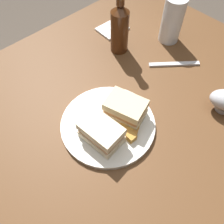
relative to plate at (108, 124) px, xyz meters
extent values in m
plane|color=#4C4238|center=(0.05, 0.02, -0.73)|extent=(6.00, 6.00, 0.00)
cube|color=brown|center=(0.05, 0.02, -0.37)|extent=(1.26, 0.99, 0.72)
cylinder|color=silver|center=(0.00, 0.00, 0.00)|extent=(0.27, 0.27, 0.01)
cube|color=beige|center=(-0.05, -0.02, 0.02)|extent=(0.09, 0.12, 0.02)
cube|color=#B27A4C|center=(-0.05, -0.02, 0.04)|extent=(0.08, 0.11, 0.02)
cube|color=beige|center=(-0.05, -0.02, 0.06)|extent=(0.09, 0.12, 0.02)
cube|color=beige|center=(0.05, -0.01, 0.02)|extent=(0.11, 0.13, 0.02)
cube|color=#B27A4C|center=(0.05, -0.01, 0.04)|extent=(0.10, 0.12, 0.01)
cube|color=beige|center=(0.05, -0.01, 0.06)|extent=(0.11, 0.13, 0.02)
cube|color=gold|center=(0.03, -0.06, 0.02)|extent=(0.05, 0.03, 0.02)
cube|color=#AD702D|center=(0.02, -0.06, 0.01)|extent=(0.04, 0.05, 0.02)
cube|color=#AD702D|center=(0.00, -0.04, 0.02)|extent=(0.05, 0.04, 0.02)
cube|color=#B77F33|center=(0.01, -0.07, 0.02)|extent=(0.03, 0.06, 0.02)
cylinder|color=white|center=(0.44, 0.13, 0.08)|extent=(0.08, 0.08, 0.17)
cylinder|color=orange|center=(0.44, 0.13, 0.02)|extent=(0.07, 0.07, 0.06)
cylinder|color=#B7B7BC|center=(0.30, -0.20, 0.00)|extent=(0.04, 0.04, 0.02)
cylinder|color=#47230F|center=(0.26, 0.22, 0.07)|extent=(0.06, 0.06, 0.15)
cone|color=#47230F|center=(0.26, 0.22, 0.16)|extent=(0.06, 0.06, 0.02)
cube|color=white|center=(0.32, 0.32, 0.00)|extent=(0.11, 0.09, 0.01)
cube|color=silver|center=(0.34, 0.02, 0.00)|extent=(0.15, 0.13, 0.01)
camera|label=1|loc=(-0.24, -0.27, 0.58)|focal=37.59mm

